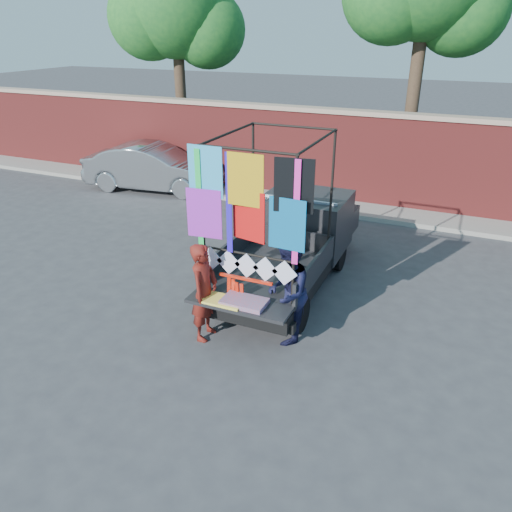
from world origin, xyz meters
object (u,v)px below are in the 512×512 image
at_px(pickup_truck, 297,239).
at_px(sedan, 154,168).
at_px(man, 287,292).
at_px(woman, 204,292).

xyz_separation_m(pickup_truck, sedan, (-5.97, 3.74, -0.08)).
relative_size(sedan, man, 2.45).
bearing_deg(pickup_truck, woman, -102.47).
bearing_deg(man, sedan, -144.37).
bearing_deg(pickup_truck, man, -74.55).
bearing_deg(man, pickup_truck, -176.50).
distance_m(pickup_truck, man, 2.38).
height_order(pickup_truck, woman, pickup_truck).
height_order(pickup_truck, sedan, pickup_truck).
height_order(pickup_truck, man, pickup_truck).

